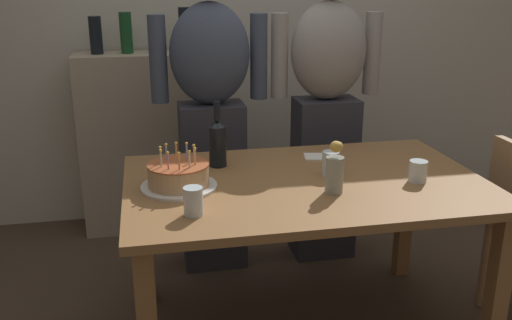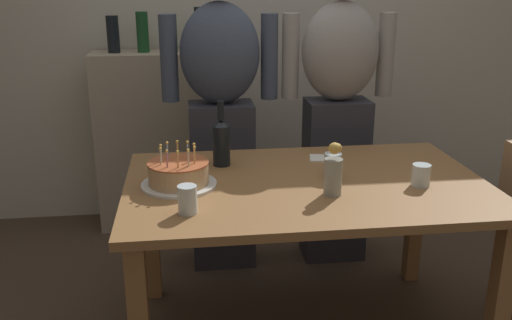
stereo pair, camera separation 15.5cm
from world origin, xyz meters
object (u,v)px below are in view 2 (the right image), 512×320
object	(u,v)px
water_glass_far	(421,175)
flower_vase	(333,172)
water_glass_near	(333,165)
napkin_stack	(325,158)
water_glass_side	(187,200)
birthday_cake	(179,175)
wine_bottle	(221,141)
person_man_bearded	(221,112)
person_woman_cardigan	(338,108)

from	to	relation	value
water_glass_far	flower_vase	bearing A→B (deg)	-172.63
water_glass_near	napkin_stack	distance (m)	0.26
water_glass_side	water_glass_far	bearing A→B (deg)	9.57
birthday_cake	wine_bottle	xyz separation A→B (m)	(0.19, 0.24, 0.06)
birthday_cake	person_man_bearded	xyz separation A→B (m)	(0.22, 0.72, 0.08)
water_glass_near	wine_bottle	world-z (taller)	wine_bottle
birthday_cake	person_woman_cardigan	bearing A→B (deg)	40.24
napkin_stack	person_man_bearded	size ratio (longest dim) A/B	0.08
birthday_cake	water_glass_side	size ratio (longest dim) A/B	2.94
water_glass_near	person_woman_cardigan	bearing A→B (deg)	73.42
water_glass_far	wine_bottle	size ratio (longest dim) A/B	0.31
water_glass_far	wine_bottle	world-z (taller)	wine_bottle
water_glass_side	napkin_stack	size ratio (longest dim) A/B	0.75
person_man_bearded	wine_bottle	bearing A→B (deg)	86.16
wine_bottle	person_man_bearded	xyz separation A→B (m)	(0.03, 0.48, 0.02)
birthday_cake	water_glass_near	world-z (taller)	birthday_cake
birthday_cake	flower_vase	distance (m)	0.62
water_glass_near	flower_vase	distance (m)	0.20
person_man_bearded	person_woman_cardigan	world-z (taller)	same
birthday_cake	person_man_bearded	size ratio (longest dim) A/B	0.19
person_woman_cardigan	person_man_bearded	bearing A→B (deg)	0.00
water_glass_side	wine_bottle	distance (m)	0.55
birthday_cake	person_man_bearded	bearing A→B (deg)	72.82
flower_vase	person_man_bearded	xyz separation A→B (m)	(-0.37, 0.90, 0.04)
water_glass_near	napkin_stack	xyz separation A→B (m)	(0.03, 0.25, -0.05)
water_glass_near	water_glass_side	distance (m)	0.68
water_glass_side	wine_bottle	world-z (taller)	wine_bottle
wine_bottle	person_man_bearded	size ratio (longest dim) A/B	0.18
water_glass_side	flower_vase	world-z (taller)	flower_vase
water_glass_near	water_glass_far	xyz separation A→B (m)	(0.33, -0.14, -0.01)
water_glass_far	napkin_stack	bearing A→B (deg)	127.61
flower_vase	water_glass_far	bearing A→B (deg)	7.37
person_woman_cardigan	birthday_cake	bearing A→B (deg)	40.24
person_woman_cardigan	flower_vase	bearing A→B (deg)	73.85
water_glass_far	person_woman_cardigan	world-z (taller)	person_woman_cardigan
birthday_cake	person_woman_cardigan	distance (m)	1.13
person_man_bearded	napkin_stack	bearing A→B (deg)	134.63
water_glass_near	birthday_cake	bearing A→B (deg)	-178.36
water_glass_side	flower_vase	bearing A→B (deg)	11.04
water_glass_side	napkin_stack	xyz separation A→B (m)	(0.64, 0.55, -0.05)
flower_vase	person_man_bearded	distance (m)	0.97
birthday_cake	person_woman_cardigan	world-z (taller)	person_woman_cardigan
water_glass_near	water_glass_side	xyz separation A→B (m)	(-0.61, -0.30, -0.00)
water_glass_near	wine_bottle	size ratio (longest dim) A/B	0.36
water_glass_side	person_man_bearded	bearing A→B (deg)	79.24
water_glass_far	flower_vase	world-z (taller)	flower_vase
water_glass_side	birthday_cake	bearing A→B (deg)	96.54
water_glass_side	wine_bottle	bearing A→B (deg)	73.19
birthday_cake	water_glass_near	distance (m)	0.65
wine_bottle	water_glass_side	bearing A→B (deg)	-106.81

